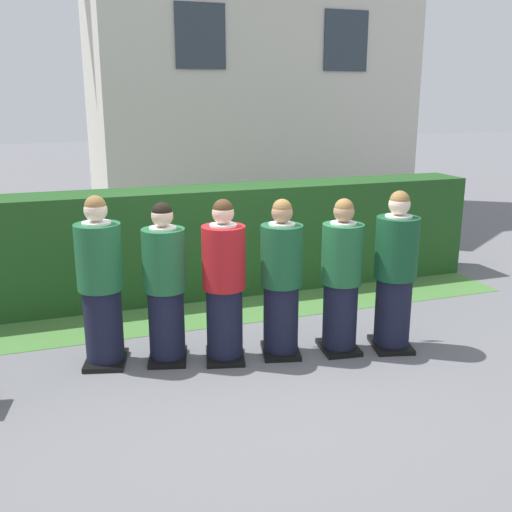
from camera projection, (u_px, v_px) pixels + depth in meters
The scene contains 10 objects.
ground_plane at pixel (256, 355), 6.07m from camera, with size 60.00×60.00×0.00m, color slate.
student_front_row_0 at pixel (101, 286), 5.70m from camera, with size 0.49×0.56×1.67m.
student_front_row_1 at pixel (165, 287), 5.78m from camera, with size 0.47×0.54×1.60m.
student_in_red_blazer at pixel (224, 285), 5.80m from camera, with size 0.47×0.54×1.62m.
student_front_row_3 at pixel (281, 282), 5.93m from camera, with size 0.47×0.55×1.60m.
student_front_row_4 at pixel (341, 280), 6.01m from camera, with size 0.42×0.50×1.59m.
student_front_row_5 at pixel (395, 275), 6.07m from camera, with size 0.49×0.57×1.66m.
hedge at pixel (203, 242), 7.81m from camera, with size 7.60×0.70×1.41m.
school_building_main at pixel (240, 30), 12.68m from camera, with size 6.66×4.54×7.61m.
lawn_strip at pixel (220, 312), 7.26m from camera, with size 7.60×0.90×0.01m, color #477A38.
Camera 1 is at (-1.85, -5.28, 2.56)m, focal length 41.86 mm.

